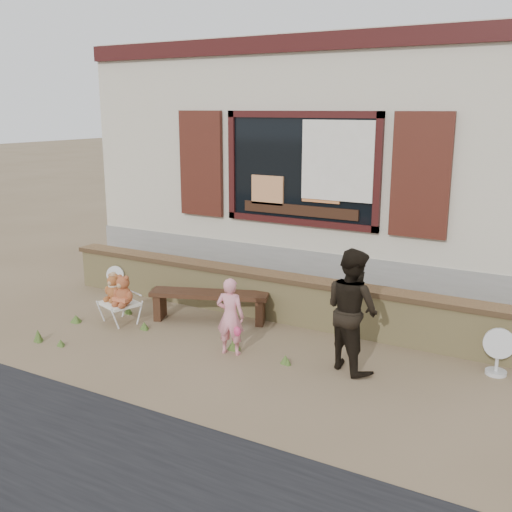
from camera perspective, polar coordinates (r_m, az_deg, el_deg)
The scene contains 12 objects.
ground at distance 7.88m, azimuth -2.18°, elevation -8.00°, with size 80.00×80.00×0.00m, color brown.
shopfront at distance 11.41m, azimuth 9.82°, elevation 9.00°, with size 8.04×5.13×4.00m.
brick_wall at distance 8.58m, azimuth 1.32°, elevation -3.71°, with size 7.10×0.36×0.67m.
bench at distance 8.48m, azimuth -4.46°, elevation -4.18°, with size 1.68×0.93×0.43m.
folding_chair at distance 8.61m, azimuth -12.86°, elevation -4.50°, with size 0.60×0.57×0.30m.
teddy_bear_left at distance 8.66m, azimuth -13.38°, elevation -2.86°, with size 0.29×0.25×0.39m, color brown, non-canonical shape.
teddy_bear_right at distance 8.41m, azimuth -12.48°, elevation -3.14°, with size 0.32×0.28×0.44m, color brown, non-canonical shape.
child at distance 7.30m, azimuth -2.47°, elevation -5.76°, with size 0.35×0.23×0.96m, color pink.
adult at distance 6.90m, azimuth 9.13°, elevation -5.08°, with size 0.69×0.54×1.43m, color black.
fan_left at distance 9.98m, azimuth -13.18°, elevation -2.19°, with size 0.30×0.20×0.47m.
fan_right at distance 7.34m, azimuth 22.05°, elevation -8.39°, with size 0.36×0.24×0.56m.
grass_tufts at distance 8.09m, azimuth -10.73°, elevation -7.17°, with size 3.36×1.53×0.16m.
Camera 1 is at (3.86, -6.20, 2.94)m, focal length 42.00 mm.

